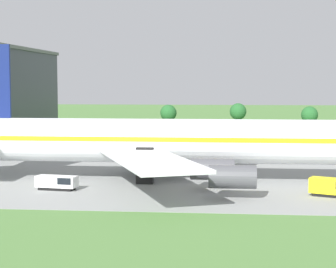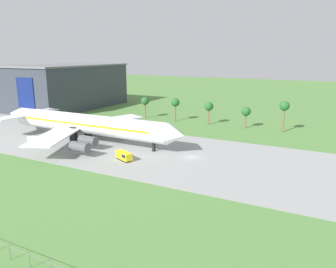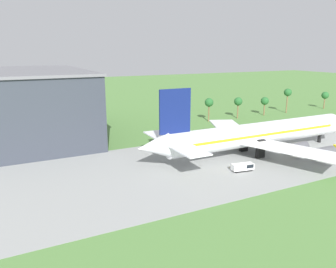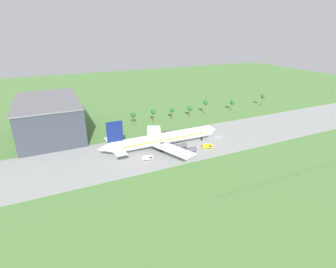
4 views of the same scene
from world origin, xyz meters
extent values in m
plane|color=#517F3D|center=(0.00, 0.00, 0.00)|extent=(600.00, 600.00, 0.00)
cube|color=gray|center=(0.00, 0.00, 0.01)|extent=(320.00, 44.00, 0.02)
cylinder|color=white|center=(-37.31, 0.28, 5.83)|extent=(59.64, 6.46, 6.46)
cone|color=white|center=(-4.91, 0.28, 5.83)|extent=(5.17, 6.33, 6.33)
cone|color=white|center=(-71.17, 0.28, 6.31)|extent=(8.07, 6.13, 6.13)
cube|color=yellow|center=(-37.31, 0.28, 6.31)|extent=(50.70, 6.59, 0.65)
cube|color=navy|center=(-65.20, 0.28, 14.55)|extent=(8.39, 0.50, 10.98)
cube|color=white|center=(-65.52, 0.28, 6.80)|extent=(5.81, 25.83, 0.30)
cube|color=white|center=(-38.52, -12.49, 4.70)|extent=(17.35, 26.83, 0.44)
cube|color=white|center=(-38.52, 13.06, 4.70)|extent=(17.35, 26.83, 0.44)
cylinder|color=#4C4C51|center=(-30.60, -7.47, 2.85)|extent=(5.81, 2.91, 2.91)
cylinder|color=#4C4C51|center=(-27.99, -13.92, 2.85)|extent=(5.81, 2.91, 2.91)
cylinder|color=#4C4C51|center=(-30.60, 8.03, 2.85)|extent=(5.81, 2.91, 2.91)
cylinder|color=#4C4C51|center=(-27.99, 14.49, 2.85)|extent=(5.81, 2.91, 2.91)
cube|color=black|center=(-12.26, 0.28, 2.59)|extent=(0.70, 0.90, 5.18)
cube|color=black|center=(-40.29, -3.27, 2.59)|extent=(2.40, 1.20, 5.18)
cube|color=black|center=(-40.29, 3.83, 2.59)|extent=(2.40, 1.20, 5.18)
cube|color=black|center=(-15.37, -10.78, 0.20)|extent=(5.15, 3.62, 0.40)
cube|color=yellow|center=(-15.37, -10.78, 1.36)|extent=(6.01, 4.16, 1.93)
cube|color=black|center=(-13.94, -11.43, 1.65)|extent=(2.65, 2.68, 0.90)
cube|color=black|center=(-51.39, -9.32, 0.20)|extent=(4.90, 2.49, 0.40)
cube|color=white|center=(-51.39, -9.32, 1.15)|extent=(5.75, 2.82, 1.50)
cube|color=black|center=(-49.89, -9.55, 1.37)|extent=(2.22, 2.31, 0.90)
cylinder|color=slate|center=(-4.00, -55.00, 1.05)|extent=(0.10, 0.10, 2.10)
cylinder|color=slate|center=(0.00, -55.00, 1.05)|extent=(0.10, 0.10, 2.10)
cylinder|color=slate|center=(0.00, -55.00, 2.06)|extent=(80.00, 0.06, 0.06)
cube|color=#333842|center=(-94.54, 50.72, 10.96)|extent=(36.00, 60.00, 21.93)
cube|color=slate|center=(-94.54, 50.72, 22.33)|extent=(36.72, 61.20, 0.80)
cylinder|color=brown|center=(-41.40, 43.60, 3.56)|extent=(0.56, 0.56, 7.13)
sphere|color=#235B28|center=(-41.40, 43.60, 7.73)|extent=(3.60, 3.60, 3.60)
cylinder|color=brown|center=(18.00, 43.60, 4.61)|extent=(0.56, 0.56, 9.22)
sphere|color=#235B28|center=(18.00, 43.60, 9.82)|extent=(3.60, 3.60, 3.60)
cylinder|color=brown|center=(4.06, 43.60, 3.03)|extent=(0.56, 0.56, 6.06)
sphere|color=#235B28|center=(4.06, 43.60, 6.66)|extent=(3.60, 3.60, 3.60)
cylinder|color=brown|center=(-26.32, 43.60, 3.75)|extent=(0.56, 0.56, 7.50)
sphere|color=#235B28|center=(-26.32, 43.60, 8.10)|extent=(3.60, 3.60, 3.60)
cylinder|color=brown|center=(-11.16, 43.60, 3.44)|extent=(0.56, 0.56, 6.88)
sphere|color=#235B28|center=(-11.16, 43.60, 7.48)|extent=(3.60, 3.60, 3.60)
camera|label=1|loc=(-28.79, -88.02, 14.41)|focal=65.00mm
camera|label=2|loc=(34.41, -80.89, 28.37)|focal=35.00mm
camera|label=3|loc=(-101.95, -69.12, 28.83)|focal=35.00mm
camera|label=4|loc=(-93.73, -123.97, 63.35)|focal=28.00mm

